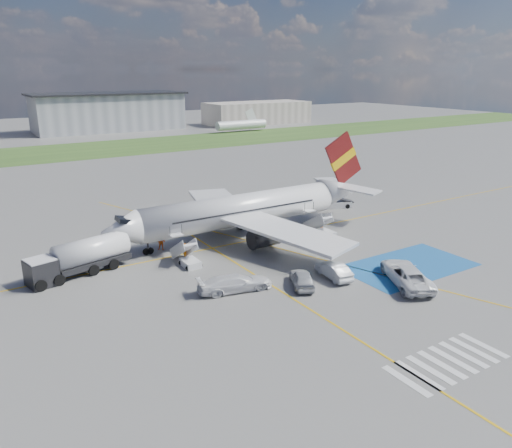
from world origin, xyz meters
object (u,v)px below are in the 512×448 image
object	(u,v)px
car_silver_b	(334,270)
van_white_b	(235,280)
belt_loader	(333,205)
car_silver_a	(302,279)
gpu_cart	(93,264)
airliner	(250,208)
fuel_tanker	(80,260)
van_white_a	(406,271)

from	to	relation	value
car_silver_b	van_white_b	bearing A→B (deg)	-6.97
belt_loader	car_silver_b	bearing A→B (deg)	-107.51
belt_loader	car_silver_a	xyz separation A→B (m)	(-21.27, -20.26, 0.36)
belt_loader	gpu_cart	bearing A→B (deg)	-148.36
airliner	gpu_cart	bearing A→B (deg)	-175.84
belt_loader	car_silver_b	size ratio (longest dim) A/B	1.28
airliner	fuel_tanker	xyz separation A→B (m)	(-21.27, -1.64, -1.91)
van_white_a	belt_loader	bearing A→B (deg)	-88.81
airliner	belt_loader	bearing A→B (deg)	13.62
fuel_tanker	belt_loader	size ratio (longest dim) A/B	1.75
airliner	van_white_b	xyz separation A→B (m)	(-10.06, -13.53, -2.34)
airliner	car_silver_b	size ratio (longest dim) A/B	7.74
belt_loader	van_white_b	xyz separation A→B (m)	(-27.20, -17.69, 0.61)
fuel_tanker	van_white_a	size ratio (longest dim) A/B	1.64
belt_loader	car_silver_a	distance (m)	29.38
gpu_cart	van_white_b	distance (m)	15.68
gpu_cart	belt_loader	xyz separation A→B (m)	(37.19, 5.61, -0.25)
gpu_cart	car_silver_b	size ratio (longest dim) A/B	0.45
belt_loader	car_silver_b	world-z (taller)	belt_loader
car_silver_b	van_white_b	world-z (taller)	van_white_b
belt_loader	van_white_a	size ratio (longest dim) A/B	0.94
fuel_tanker	car_silver_a	xyz separation A→B (m)	(17.13, -14.46, -0.68)
airliner	belt_loader	world-z (taller)	airliner
car_silver_b	van_white_a	xyz separation A→B (m)	(5.13, -4.73, 0.43)
gpu_cart	car_silver_a	world-z (taller)	car_silver_a
airliner	belt_loader	distance (m)	17.88
van_white_a	fuel_tanker	bearing A→B (deg)	-9.01
gpu_cart	car_silver_a	distance (m)	21.62
fuel_tanker	car_silver_b	xyz separation A→B (m)	(21.06, -14.47, -0.70)
airliner	car_silver_b	distance (m)	16.33
airliner	fuel_tanker	distance (m)	21.42
fuel_tanker	car_silver_a	distance (m)	22.43
fuel_tanker	van_white_a	bearing A→B (deg)	-48.97
van_white_b	fuel_tanker	bearing A→B (deg)	55.50
van_white_b	van_white_a	bearing A→B (deg)	-103.80
airliner	car_silver_b	world-z (taller)	airliner
belt_loader	van_white_a	xyz separation A→B (m)	(-12.22, -24.99, 0.77)
fuel_tanker	van_white_b	world-z (taller)	fuel_tanker
fuel_tanker	belt_loader	world-z (taller)	fuel_tanker
fuel_tanker	van_white_b	xyz separation A→B (m)	(11.21, -11.89, -0.43)
airliner	car_silver_a	distance (m)	16.83
fuel_tanker	car_silver_b	size ratio (longest dim) A/B	2.24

